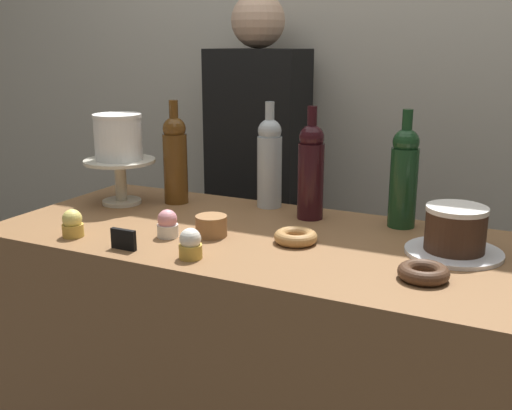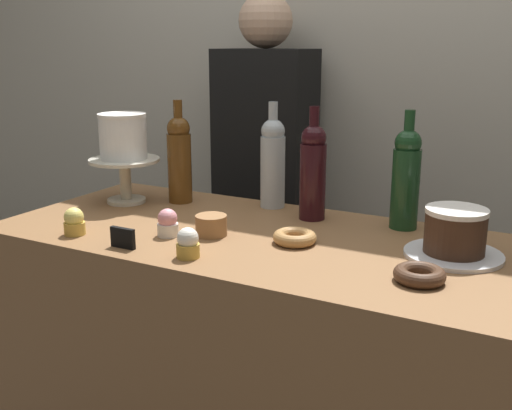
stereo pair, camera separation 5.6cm
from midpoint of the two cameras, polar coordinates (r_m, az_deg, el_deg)
The scene contains 18 objects.
back_wall at distance 2.39m, azimuth 9.00°, elevation 11.88°, with size 6.00×0.05×2.60m.
display_counter at distance 1.83m, azimuth -0.91°, elevation -16.68°, with size 1.42×0.65×0.93m.
cake_stand_pedestal at distance 1.97m, azimuth -13.39°, elevation 2.87°, with size 0.22×0.22×0.14m.
white_layer_cake at distance 1.95m, azimuth -13.60°, elevation 6.22°, with size 0.15×0.15×0.14m.
silver_serving_platter at distance 1.55m, azimuth 17.05°, elevation -4.25°, with size 0.23×0.23×0.01m.
chocolate_round_cake at distance 1.53m, azimuth 17.22°, elevation -2.12°, with size 0.15×0.15×0.11m.
wine_bottle_clear at distance 1.87m, azimuth 0.42°, elevation 4.13°, with size 0.08×0.08×0.33m.
wine_bottle_dark_red at distance 1.75m, azimuth 4.26°, elevation 3.32°, with size 0.08×0.08×0.33m.
wine_bottle_amber at distance 1.94m, azimuth -8.40°, elevation 4.37°, with size 0.08×0.08×0.33m.
wine_bottle_green at distance 1.70m, azimuth 12.79°, elevation 2.69°, with size 0.08×0.08×0.33m.
cupcake_lemon at distance 1.68m, azimuth -17.73°, elevation -1.70°, with size 0.06×0.06×0.07m.
cupcake_strawberry at distance 1.62m, azimuth -9.27°, elevation -1.79°, with size 0.06×0.06×0.07m.
cupcake_vanilla at distance 1.45m, azimuth -7.26°, elevation -3.68°, with size 0.06×0.06×0.07m.
donut_chocolate at distance 1.36m, azimuth 14.29°, elevation -6.15°, with size 0.11×0.11×0.03m.
donut_maple at distance 1.56m, azimuth 2.72°, elevation -3.00°, with size 0.11×0.11×0.03m.
cookie_stack at distance 1.61m, azimuth -5.19°, elevation -1.96°, with size 0.08×0.08×0.05m.
price_sign_chalkboard at distance 1.55m, azimuth -13.32°, elevation -3.16°, with size 0.07×0.01×0.05m.
barista_figure at distance 2.40m, azimuth -0.47°, elevation 0.92°, with size 0.36×0.22×1.60m.
Camera 1 is at (0.68, -1.40, 1.42)m, focal length 42.68 mm.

